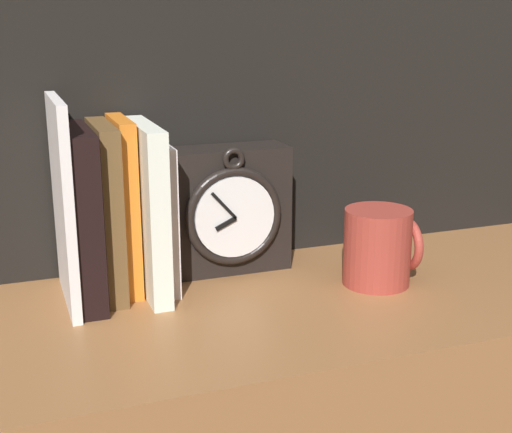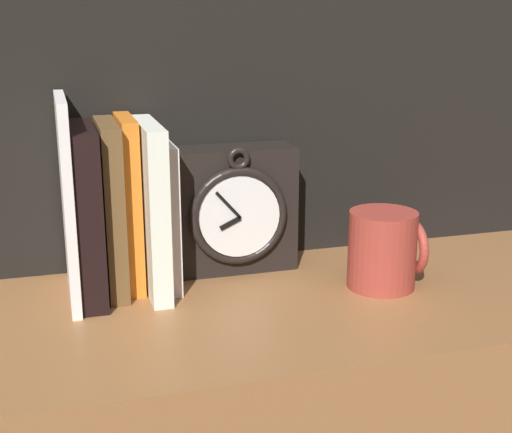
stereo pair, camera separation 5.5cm
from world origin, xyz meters
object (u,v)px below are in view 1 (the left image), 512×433
(book_slot3_orange, at_px, (124,205))
(book_slot5_white, at_px, (162,215))
(book_slot0_white, at_px, (63,203))
(book_slot2_brown, at_px, (107,210))
(book_slot1_black, at_px, (82,216))
(mug, at_px, (379,247))
(clock, at_px, (226,210))
(book_slot4_white, at_px, (148,209))

(book_slot3_orange, distance_m, book_slot5_white, 0.05)
(book_slot0_white, xyz_separation_m, book_slot2_brown, (0.05, 0.01, -0.02))
(book_slot2_brown, bearing_deg, book_slot1_black, -161.15)
(book_slot1_black, bearing_deg, book_slot5_white, 7.93)
(book_slot5_white, bearing_deg, book_slot0_white, -172.09)
(book_slot1_black, distance_m, mug, 0.39)
(clock, height_order, book_slot2_brown, book_slot2_brown)
(book_slot5_white, bearing_deg, book_slot2_brown, -177.07)
(book_slot3_orange, bearing_deg, mug, -17.89)
(book_slot3_orange, relative_size, book_slot5_white, 1.17)
(book_slot2_brown, xyz_separation_m, book_slot3_orange, (0.02, 0.01, 0.00))
(book_slot5_white, bearing_deg, mug, -19.67)
(clock, height_order, mug, clock)
(clock, bearing_deg, book_slot5_white, -166.08)
(clock, height_order, book_slot0_white, book_slot0_white)
(book_slot4_white, distance_m, book_slot5_white, 0.03)
(book_slot1_black, height_order, book_slot2_brown, book_slot2_brown)
(book_slot0_white, bearing_deg, book_slot3_orange, 16.81)
(book_slot0_white, bearing_deg, clock, 10.53)
(clock, xyz_separation_m, book_slot5_white, (-0.09, -0.02, 0.01))
(book_slot1_black, height_order, book_slot5_white, book_slot1_black)
(clock, xyz_separation_m, mug, (0.17, -0.12, -0.04))
(book_slot0_white, height_order, book_slot2_brown, book_slot0_white)
(book_slot0_white, distance_m, book_slot1_black, 0.03)
(clock, relative_size, book_slot4_white, 0.83)
(book_slot2_brown, bearing_deg, book_slot5_white, 2.93)
(book_slot2_brown, bearing_deg, book_slot0_white, -165.58)
(book_slot1_black, distance_m, book_slot2_brown, 0.03)
(book_slot1_black, relative_size, book_slot3_orange, 0.97)
(book_slot1_black, relative_size, book_slot4_white, 0.99)
(book_slot0_white, height_order, mug, book_slot0_white)
(book_slot0_white, bearing_deg, book_slot1_black, 7.79)
(book_slot1_black, xyz_separation_m, mug, (0.37, -0.08, -0.06))
(book_slot1_black, distance_m, book_slot4_white, 0.08)
(book_slot4_white, distance_m, mug, 0.31)
(book_slot1_black, bearing_deg, book_slot0_white, -172.21)
(book_slot3_orange, relative_size, book_slot4_white, 1.02)
(clock, relative_size, book_slot3_orange, 0.81)
(book_slot3_orange, xyz_separation_m, mug, (0.32, -0.10, -0.06))
(book_slot1_black, xyz_separation_m, book_slot2_brown, (0.03, 0.01, 0.00))
(book_slot0_white, bearing_deg, book_slot4_white, 1.08)
(book_slot0_white, relative_size, book_slot3_orange, 1.14)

